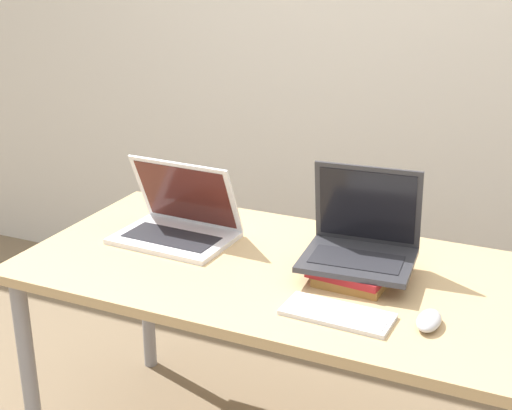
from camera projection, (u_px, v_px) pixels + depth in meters
wall_back at (394, 11)px, 2.85m from camera, size 8.00×0.05×2.70m
desk at (281, 289)px, 2.11m from camera, size 1.53×0.79×0.72m
laptop_left at (178, 223)px, 2.27m from camera, size 0.37×0.27×0.25m
book_stack at (356, 270)px, 2.01m from camera, size 0.23×0.25×0.05m
laptop_on_books at (361, 241)px, 2.01m from camera, size 0.33×0.28×0.26m
wireless_keyboard at (337, 314)px, 1.81m from camera, size 0.29×0.13×0.01m
mouse at (429, 320)px, 1.75m from camera, size 0.06×0.11×0.03m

